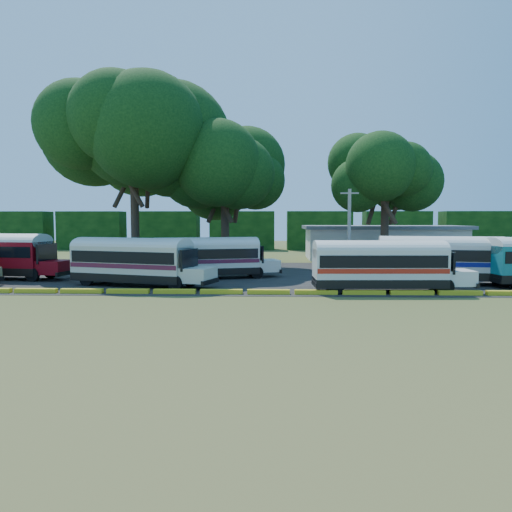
{
  "coord_description": "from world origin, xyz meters",
  "views": [
    {
      "loc": [
        4.76,
        -30.37,
        4.75
      ],
      "look_at": [
        3.53,
        6.0,
        2.07
      ],
      "focal_mm": 35.0,
      "sensor_mm": 36.0,
      "label": 1
    }
  ],
  "objects": [
    {
      "name": "bus_white_blue",
      "position": [
        17.28,
        6.54,
        1.99
      ],
      "size": [
        10.97,
        4.29,
        3.51
      ],
      "rotation": [
        0.0,
        0.0,
        -0.16
      ],
      "color": "black",
      "rests_on": "ground"
    },
    {
      "name": "terminal_building",
      "position": [
        18.0,
        30.0,
        2.03
      ],
      "size": [
        19.0,
        9.0,
        4.0
      ],
      "color": "silver",
      "rests_on": "ground"
    },
    {
      "name": "bus_cream_west",
      "position": [
        -5.06,
        4.58,
        1.95
      ],
      "size": [
        10.8,
        5.58,
        3.46
      ],
      "rotation": [
        0.0,
        0.0,
        -0.3
      ],
      "color": "black",
      "rests_on": "ground"
    },
    {
      "name": "tree_east",
      "position": [
        15.98,
        20.11,
        9.53
      ],
      "size": [
        8.51,
        8.51,
        12.73
      ],
      "color": "#312118",
      "rests_on": "ground"
    },
    {
      "name": "tree_west",
      "position": [
        -8.51,
        17.26,
        13.02
      ],
      "size": [
        14.56,
        14.56,
        18.38
      ],
      "color": "#312118",
      "rests_on": "ground"
    },
    {
      "name": "ground",
      "position": [
        0.0,
        0.0,
        0.0
      ],
      "size": [
        160.0,
        160.0,
        0.0
      ],
      "primitive_type": "plane",
      "color": "#314F1A",
      "rests_on": "ground"
    },
    {
      "name": "bus_cream_east",
      "position": [
        -0.34,
        9.25,
        1.88
      ],
      "size": [
        10.39,
        5.28,
        3.32
      ],
      "rotation": [
        0.0,
        0.0,
        0.29
      ],
      "color": "black",
      "rests_on": "ground"
    },
    {
      "name": "curb",
      "position": [
        -0.0,
        1.0,
        0.15
      ],
      "size": [
        53.7,
        0.45,
        0.3
      ],
      "color": "gold",
      "rests_on": "ground"
    },
    {
      "name": "utility_pole",
      "position": [
        11.54,
        14.17,
        3.83
      ],
      "size": [
        1.6,
        0.3,
        7.43
      ],
      "color": "gray",
      "rests_on": "ground"
    },
    {
      "name": "treeline_backdrop",
      "position": [
        0.0,
        48.0,
        3.0
      ],
      "size": [
        130.0,
        4.0,
        6.0
      ],
      "color": "black",
      "rests_on": "ground"
    },
    {
      "name": "asphalt_strip",
      "position": [
        1.0,
        12.0,
        0.01
      ],
      "size": [
        64.0,
        24.0,
        0.02
      ],
      "primitive_type": "cube",
      "color": "black",
      "rests_on": "ground"
    },
    {
      "name": "bus_white_red",
      "position": [
        11.89,
        2.21,
        1.92
      ],
      "size": [
        10.4,
        2.94,
        3.39
      ],
      "rotation": [
        0.0,
        0.0,
        0.04
      ],
      "color": "black",
      "rests_on": "ground"
    },
    {
      "name": "tree_center",
      "position": [
        0.02,
        19.05,
        9.92
      ],
      "size": [
        10.34,
        10.34,
        13.76
      ],
      "color": "#312118",
      "rests_on": "ground"
    }
  ]
}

